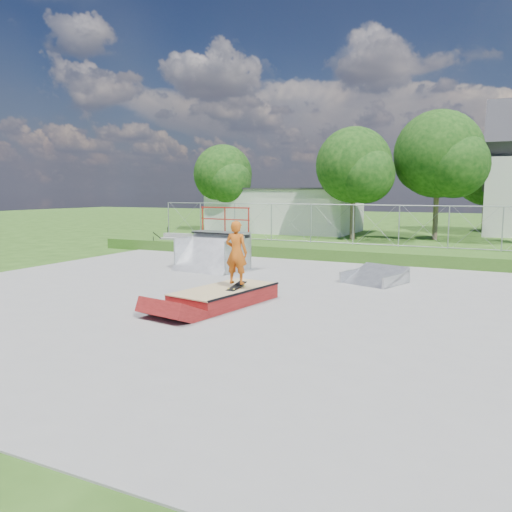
{
  "coord_description": "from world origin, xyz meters",
  "views": [
    {
      "loc": [
        5.7,
        -11.46,
        2.88
      ],
      "look_at": [
        -0.21,
        0.88,
        1.1
      ],
      "focal_mm": 35.0,
      "sensor_mm": 36.0,
      "label": 1
    }
  ],
  "objects_px": {
    "quarter_pipe": "(210,240)",
    "skater": "(236,255)",
    "grind_box": "(225,296)",
    "flat_bank_ramp": "(374,276)"
  },
  "relations": [
    {
      "from": "quarter_pipe",
      "to": "skater",
      "type": "bearing_deg",
      "value": -46.5
    },
    {
      "from": "grind_box",
      "to": "skater",
      "type": "xyz_separation_m",
      "value": [
        0.27,
        0.13,
        1.06
      ]
    },
    {
      "from": "quarter_pipe",
      "to": "skater",
      "type": "distance_m",
      "value": 5.6
    },
    {
      "from": "quarter_pipe",
      "to": "grind_box",
      "type": "bearing_deg",
      "value": -49.57
    },
    {
      "from": "grind_box",
      "to": "flat_bank_ramp",
      "type": "bearing_deg",
      "value": 68.85
    },
    {
      "from": "quarter_pipe",
      "to": "flat_bank_ramp",
      "type": "relative_size",
      "value": 1.38
    },
    {
      "from": "grind_box",
      "to": "skater",
      "type": "distance_m",
      "value": 1.1
    },
    {
      "from": "quarter_pipe",
      "to": "skater",
      "type": "height_order",
      "value": "quarter_pipe"
    },
    {
      "from": "flat_bank_ramp",
      "to": "skater",
      "type": "distance_m",
      "value": 5.22
    },
    {
      "from": "flat_bank_ramp",
      "to": "skater",
      "type": "relative_size",
      "value": 1.04
    }
  ]
}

